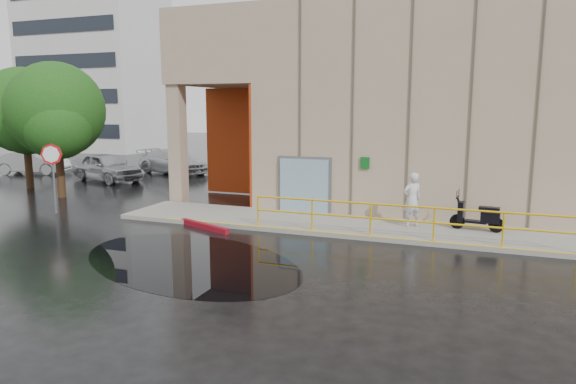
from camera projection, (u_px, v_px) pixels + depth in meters
name	position (u px, v px, depth m)	size (l,w,h in m)	color
ground	(229.00, 257.00, 14.20)	(120.00, 120.00, 0.00)	black
sidewalk	(399.00, 230.00, 16.97)	(20.00, 3.00, 0.15)	gray
building	(451.00, 104.00, 21.92)	(20.00, 10.17, 8.00)	gray
guardrail	(402.00, 221.00, 15.54)	(9.56, 0.06, 1.03)	#E8B10C
distant_building	(96.00, 70.00, 48.43)	(12.00, 8.08, 15.00)	beige
person	(412.00, 200.00, 17.02)	(0.66, 0.43, 1.81)	silver
scooter	(478.00, 208.00, 16.45)	(1.70, 0.72, 1.29)	black
stop_sign	(52.00, 163.00, 19.66)	(0.76, 0.37, 2.71)	slate
red_curb	(204.00, 226.00, 17.45)	(2.40, 0.18, 0.18)	maroon
puddle	(189.00, 261.00, 13.84)	(7.24, 4.46, 0.01)	black
car_a	(107.00, 167.00, 28.43)	(1.88, 4.67, 1.59)	#AAADB2
car_b	(32.00, 162.00, 31.62)	(1.53, 4.38, 1.44)	silver
car_c	(173.00, 162.00, 31.84)	(2.04, 5.03, 1.46)	silver
tree_near	(56.00, 114.00, 22.74)	(4.27, 4.27, 6.09)	#321C10
tree_far	(25.00, 114.00, 25.36)	(4.26, 4.26, 6.05)	#321C10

